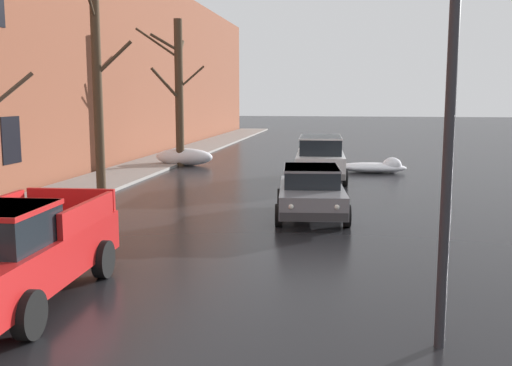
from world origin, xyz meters
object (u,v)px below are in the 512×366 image
at_px(suv_white_parked_kerbside_mid, 320,157).
at_px(street_lamp_post, 450,116).
at_px(pickup_truck_red_approaching_near_lane, 10,253).
at_px(bare_tree_far_down_block, 178,89).
at_px(bare_tree_mid_block, 98,92).
at_px(sedan_grey_parked_kerbside_close, 311,190).

relative_size(suv_white_parked_kerbside_mid, street_lamp_post, 0.81).
bearing_deg(pickup_truck_red_approaching_near_lane, bare_tree_far_down_block, 98.29).
distance_m(bare_tree_mid_block, suv_white_parked_kerbside_mid, 9.23).
distance_m(pickup_truck_red_approaching_near_lane, street_lamp_post, 7.17).
height_order(bare_tree_mid_block, street_lamp_post, bare_tree_mid_block).
bearing_deg(sedan_grey_parked_kerbside_close, bare_tree_mid_block, 165.27).
height_order(bare_tree_mid_block, pickup_truck_red_approaching_near_lane, bare_tree_mid_block).
bearing_deg(bare_tree_mid_block, street_lamp_post, -47.95).
bearing_deg(bare_tree_far_down_block, street_lamp_post, -64.38).
bearing_deg(bare_tree_mid_block, suv_white_parked_kerbside_mid, 37.24).
relative_size(sedan_grey_parked_kerbside_close, suv_white_parked_kerbside_mid, 0.97).
xyz_separation_m(bare_tree_far_down_block, pickup_truck_red_approaching_near_lane, (2.82, -19.35, -2.89)).
bearing_deg(bare_tree_mid_block, bare_tree_far_down_block, 90.36).
bearing_deg(bare_tree_far_down_block, sedan_grey_parked_kerbside_close, -57.39).
height_order(bare_tree_mid_block, sedan_grey_parked_kerbside_close, bare_tree_mid_block).
distance_m(bare_tree_far_down_block, street_lamp_post, 22.17).
bearing_deg(street_lamp_post, suv_white_parked_kerbside_mid, 98.77).
bearing_deg(suv_white_parked_kerbside_mid, sedan_grey_parked_kerbside_close, -89.10).
height_order(bare_tree_far_down_block, pickup_truck_red_approaching_near_lane, bare_tree_far_down_block).
height_order(bare_tree_mid_block, bare_tree_far_down_block, bare_tree_far_down_block).
xyz_separation_m(bare_tree_mid_block, street_lamp_post, (9.52, -10.56, -0.39)).
height_order(bare_tree_mid_block, suv_white_parked_kerbside_mid, bare_tree_mid_block).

